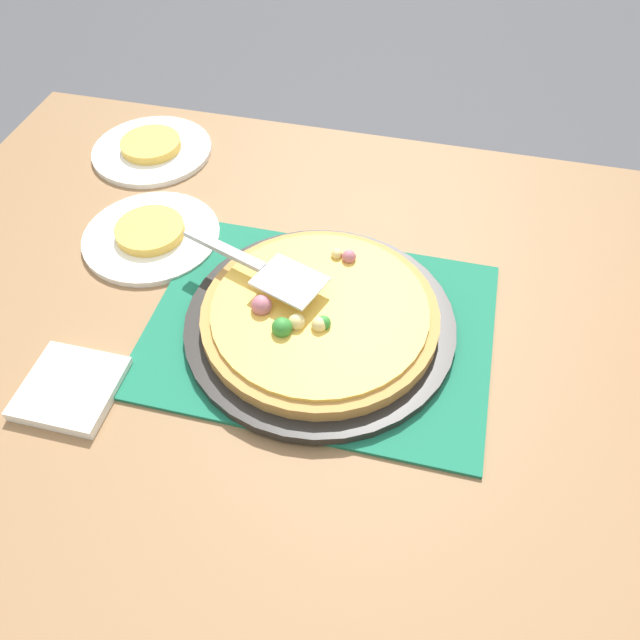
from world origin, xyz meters
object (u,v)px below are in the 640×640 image
plate_far_right (152,150)px  pizza_pan (320,323)px  served_slice_left (150,230)px  pizza_server (262,268)px  napkin_stack (71,388)px  served_slice_right (151,144)px  pizza (319,314)px  plate_near_left (152,237)px

plate_far_right → pizza_pan: bearing=139.7°
served_slice_left → pizza_server: (-0.22, 0.09, 0.05)m
napkin_stack → pizza_pan: bearing=-148.3°
pizza_pan → pizza_server: size_ratio=1.65×
served_slice_right → pizza_pan: bearing=139.7°
pizza_pan → served_slice_right: (0.41, -0.34, 0.01)m
served_slice_left → pizza: bearing=158.5°
pizza_pan → served_slice_right: 0.53m
plate_far_right → served_slice_left: size_ratio=2.00×
pizza → served_slice_left: pizza is taller
served_slice_right → pizza_server: pizza_server is taller
served_slice_right → pizza_server: 0.44m
pizza → plate_near_left: (0.31, -0.12, -0.03)m
served_slice_left → served_slice_right: bearing=-66.7°
plate_far_right → napkin_stack: napkin_stack is taller
plate_far_right → plate_near_left: bearing=113.3°
pizza_server → plate_far_right: bearing=-44.7°
pizza_server → napkin_stack: 0.30m
pizza → pizza_server: bearing=-20.4°
plate_near_left → served_slice_left: bearing=0.0°
plate_near_left → served_slice_right: 0.24m
pizza → served_slice_left: 0.33m
plate_far_right → pizza_server: pizza_server is taller
pizza → plate_far_right: size_ratio=1.50×
pizza_pan → served_slice_right: size_ratio=3.45×
plate_far_right → napkin_stack: bearing=102.4°
pizza → plate_near_left: pizza is taller
pizza → napkin_stack: (0.29, 0.18, -0.03)m
plate_near_left → served_slice_left: served_slice_left is taller
pizza_server → napkin_stack: size_ratio=1.92×
plate_far_right → napkin_stack: (-0.11, 0.52, 0.00)m
plate_near_left → pizza_server: 0.24m
plate_far_right → pizza_server: size_ratio=0.95×
pizza → napkin_stack: pizza is taller
served_slice_left → napkin_stack: size_ratio=0.92×
plate_near_left → napkin_stack: size_ratio=1.83×
pizza_server → pizza_pan: bearing=160.0°
pizza → served_slice_right: pizza is taller
pizza → pizza_pan: bearing=-155.5°
pizza_pan → served_slice_left: (0.31, -0.12, 0.01)m
plate_near_left → served_slice_right: served_slice_right is taller
pizza → napkin_stack: bearing=31.8°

